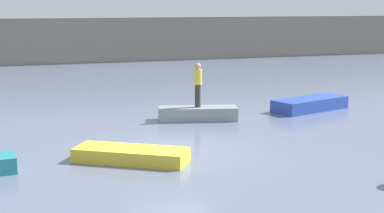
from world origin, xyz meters
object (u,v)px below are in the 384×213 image
at_px(rowboat_yellow, 131,155).
at_px(rowboat_blue, 310,104).
at_px(person_yellow_shirt, 198,83).
at_px(rowboat_grey, 198,114).

height_order(rowboat_yellow, rowboat_blue, rowboat_blue).
relative_size(rowboat_yellow, person_yellow_shirt, 1.90).
height_order(rowboat_yellow, person_yellow_shirt, person_yellow_shirt).
height_order(rowboat_grey, person_yellow_shirt, person_yellow_shirt).
relative_size(rowboat_yellow, rowboat_grey, 1.07).
distance_m(rowboat_yellow, rowboat_blue, 10.32).
xyz_separation_m(rowboat_yellow, person_yellow_shirt, (3.74, 4.86, 1.25)).
height_order(rowboat_grey, rowboat_blue, rowboat_blue).
bearing_deg(rowboat_yellow, rowboat_blue, 64.35).
bearing_deg(rowboat_blue, rowboat_grey, 167.34).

